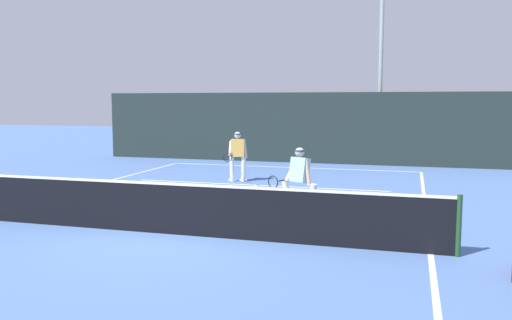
# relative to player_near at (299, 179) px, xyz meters

# --- Properties ---
(ground_plane) EXTENTS (80.00, 80.00, 0.00)m
(ground_plane) POSITION_rel_player_near_xyz_m (-2.18, -2.29, -0.87)
(ground_plane) COLOR #4F72AE
(court_line_baseline_far) EXTENTS (9.97, 0.10, 0.01)m
(court_line_baseline_far) POSITION_rel_player_near_xyz_m (-2.18, 8.80, -0.87)
(court_line_baseline_far) COLOR white
(court_line_baseline_far) RESTS_ON ground_plane
(court_line_sideline_right) EXTENTS (0.10, 22.18, 0.01)m
(court_line_sideline_right) POSITION_rel_player_near_xyz_m (2.80, -2.29, -0.87)
(court_line_sideline_right) COLOR white
(court_line_sideline_right) RESTS_ON ground_plane
(court_line_service) EXTENTS (8.12, 0.10, 0.01)m
(court_line_service) POSITION_rel_player_near_xyz_m (-2.18, 4.10, -0.87)
(court_line_service) COLOR white
(court_line_service) RESTS_ON ground_plane
(court_line_centre) EXTENTS (0.10, 6.40, 0.01)m
(court_line_centre) POSITION_rel_player_near_xyz_m (-2.18, 0.91, -0.87)
(court_line_centre) COLOR white
(court_line_centre) RESTS_ON ground_plane
(tennis_net) EXTENTS (10.92, 0.09, 1.06)m
(tennis_net) POSITION_rel_player_near_xyz_m (-2.18, -2.29, -0.34)
(tennis_net) COLOR #1E4723
(tennis_net) RESTS_ON ground_plane
(player_near) EXTENTS (1.11, 0.81, 1.59)m
(player_near) POSITION_rel_player_near_xyz_m (0.00, 0.00, 0.00)
(player_near) COLOR silver
(player_near) RESTS_ON ground_plane
(player_far) EXTENTS (0.67, 0.90, 1.64)m
(player_far) POSITION_rel_player_near_xyz_m (-3.04, 4.69, 0.03)
(player_far) COLOR silver
(player_far) RESTS_ON ground_plane
(tennis_ball) EXTENTS (0.07, 0.07, 0.07)m
(tennis_ball) POSITION_rel_player_near_xyz_m (-4.24, 3.41, -0.84)
(tennis_ball) COLOR #D1E033
(tennis_ball) RESTS_ON ground_plane
(back_fence_windscreen) EXTENTS (18.11, 0.12, 3.00)m
(back_fence_windscreen) POSITION_rel_player_near_xyz_m (-2.18, 10.54, 0.63)
(back_fence_windscreen) COLOR #202B29
(back_fence_windscreen) RESTS_ON ground_plane
(light_pole) EXTENTS (0.55, 0.44, 7.97)m
(light_pole) POSITION_rel_player_near_xyz_m (1.06, 11.70, 3.97)
(light_pole) COLOR #9EA39E
(light_pole) RESTS_ON ground_plane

